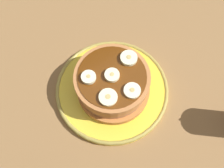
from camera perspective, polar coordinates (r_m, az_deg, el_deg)
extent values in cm
cube|color=olive|center=(61.66, 0.00, -1.99)|extent=(140.00, 140.00, 3.00)
cylinder|color=yellow|center=(59.72, 0.00, -1.20)|extent=(24.42, 24.42, 1.21)
torus|color=#A49342|center=(59.34, 0.00, -1.03)|extent=(24.54, 24.54, 0.85)
cylinder|color=#C07437|center=(58.32, 0.39, -1.05)|extent=(15.42, 15.42, 1.48)
cylinder|color=#B67346|center=(57.18, 0.13, 0.00)|extent=(14.76, 14.76, 1.48)
cylinder|color=#C47942|center=(55.73, -0.22, 0.40)|extent=(14.83, 14.83, 1.48)
cylinder|color=#BA7540|center=(54.51, -0.13, 1.31)|extent=(15.39, 15.39, 1.48)
cylinder|color=#592B0A|center=(53.75, 0.00, 1.64)|extent=(13.82, 13.82, 0.16)
cylinder|color=#F5F1C0|center=(53.45, -0.41, 1.93)|extent=(2.97, 2.97, 0.94)
cylinder|color=tan|center=(53.00, -0.42, 2.18)|extent=(0.83, 0.83, 0.08)
cylinder|color=#FDF3BF|center=(51.56, -0.82, -2.82)|extent=(3.57, 3.57, 0.78)
cylinder|color=tan|center=(51.16, -0.82, -2.64)|extent=(1.00, 1.00, 0.08)
cylinder|color=#EFF1BF|center=(55.37, 3.51, 5.39)|extent=(3.47, 3.47, 0.90)
cylinder|color=tan|center=(54.96, 3.54, 5.65)|extent=(0.97, 0.97, 0.08)
cylinder|color=#EEE8C4|center=(52.22, 4.22, -1.41)|extent=(3.30, 3.30, 0.79)
cylinder|color=tan|center=(51.82, 4.25, -1.22)|extent=(0.92, 0.92, 0.08)
cylinder|color=#ECEFC4|center=(53.39, -4.91, 1.38)|extent=(2.94, 2.94, 0.94)
cylinder|color=tan|center=(52.93, -4.95, 1.62)|extent=(0.82, 0.82, 0.08)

